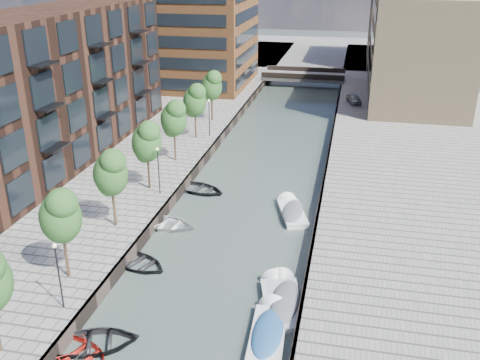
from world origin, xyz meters
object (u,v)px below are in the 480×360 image
(tree_2, at_px, (110,171))
(motorboat_3, at_px, (269,330))
(car, at_px, (354,99))
(sloop_0, at_px, (138,265))
(sloop_3, at_px, (166,227))
(sloop_2, at_px, (79,357))
(motorboat_2, at_px, (277,299))
(sloop_1, at_px, (95,347))
(tree_3, at_px, (146,141))
(motorboat_4, at_px, (291,211))
(tree_5, at_px, (195,99))
(bridge, at_px, (304,76))
(tree_6, at_px, (211,85))
(sloop_4, at_px, (200,191))
(tree_4, at_px, (174,117))
(tree_1, at_px, (60,214))
(motorboat_1, at_px, (284,300))

(tree_2, distance_m, motorboat_3, 16.39)
(car, bearing_deg, sloop_0, -124.46)
(sloop_3, bearing_deg, sloop_2, -173.27)
(motorboat_3, bearing_deg, motorboat_2, 89.54)
(sloop_1, xyz_separation_m, car, (12.75, 51.39, 1.61))
(tree_3, bearing_deg, car, 62.96)
(motorboat_4, bearing_deg, sloop_1, -114.71)
(sloop_2, bearing_deg, tree_5, 28.05)
(bridge, relative_size, tree_6, 2.18)
(tree_3, height_order, motorboat_2, tree_3)
(sloop_3, xyz_separation_m, sloop_4, (0.72, 7.12, 0.00))
(tree_6, bearing_deg, tree_4, -90.00)
(sloop_1, distance_m, sloop_3, 13.90)
(sloop_4, xyz_separation_m, motorboat_4, (8.53, -2.69, 0.21))
(tree_6, bearing_deg, tree_5, -90.00)
(tree_3, bearing_deg, tree_2, -90.00)
(sloop_1, height_order, motorboat_3, motorboat_3)
(tree_1, relative_size, sloop_2, 1.41)
(tree_3, xyz_separation_m, tree_6, (0.00, 21.00, 0.00))
(bridge, height_order, sloop_3, bridge)
(tree_3, distance_m, motorboat_2, 18.72)
(motorboat_1, bearing_deg, tree_2, 157.42)
(sloop_2, bearing_deg, sloop_4, 21.20)
(sloop_4, bearing_deg, sloop_0, -165.39)
(motorboat_1, bearing_deg, tree_6, 111.81)
(motorboat_2, height_order, car, car)
(sloop_1, bearing_deg, car, -36.16)
(tree_4, height_order, sloop_0, tree_4)
(motorboat_1, distance_m, motorboat_4, 12.26)
(motorboat_1, bearing_deg, sloop_1, -147.34)
(tree_2, height_order, motorboat_3, tree_2)
(bridge, relative_size, motorboat_2, 2.37)
(sloop_2, xyz_separation_m, car, (13.23, 52.29, 1.61))
(bridge, bearing_deg, motorboat_4, -85.34)
(motorboat_2, bearing_deg, motorboat_4, 93.01)
(sloop_2, bearing_deg, tree_4, 29.58)
(sloop_2, distance_m, car, 53.97)
(sloop_3, relative_size, motorboat_3, 0.89)
(tree_1, relative_size, tree_6, 1.00)
(tree_3, relative_size, car, 1.66)
(tree_4, bearing_deg, bridge, 78.00)
(motorboat_4, bearing_deg, sloop_4, 162.53)
(bridge, distance_m, car, 16.48)
(sloop_0, relative_size, sloop_4, 0.96)
(sloop_4, height_order, motorboat_2, motorboat_2)
(tree_5, distance_m, motorboat_1, 30.23)
(tree_6, bearing_deg, motorboat_1, -68.19)
(tree_1, xyz_separation_m, tree_4, (0.00, 21.00, 0.00))
(sloop_1, bearing_deg, tree_1, 17.84)
(tree_3, height_order, sloop_2, tree_3)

